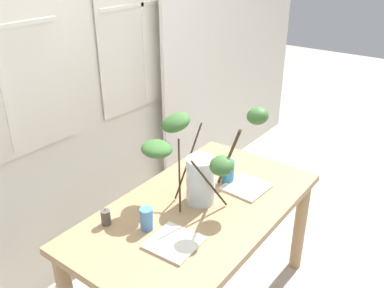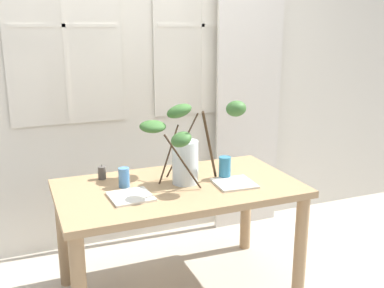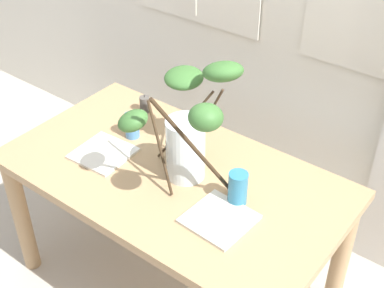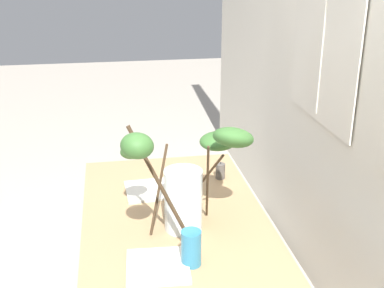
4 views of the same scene
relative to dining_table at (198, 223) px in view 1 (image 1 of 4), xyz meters
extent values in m
cube|color=silver|center=(0.00, 0.92, 0.72)|extent=(5.79, 0.12, 2.65)
cube|color=white|center=(0.52, 0.85, 1.06)|extent=(0.73, 0.01, 1.30)
cube|color=silver|center=(0.52, 0.84, 1.06)|extent=(0.80, 0.01, 1.37)
cube|color=silver|center=(0.52, 0.84, 1.06)|extent=(0.02, 0.01, 1.30)
cube|color=silver|center=(0.52, 0.84, 1.06)|extent=(0.73, 0.01, 0.02)
cube|color=silver|center=(0.90, 0.76, 0.53)|extent=(0.57, 0.03, 2.28)
cube|color=tan|center=(0.00, 0.00, 0.09)|extent=(1.47, 0.82, 0.04)
cylinder|color=tan|center=(0.67, -0.35, -0.27)|extent=(0.08, 0.08, 0.68)
cylinder|color=tan|center=(0.67, 0.35, -0.27)|extent=(0.08, 0.08, 0.68)
cylinder|color=silver|center=(0.05, 0.02, 0.25)|extent=(0.16, 0.16, 0.27)
cylinder|color=silver|center=(0.05, 0.02, 0.16)|extent=(0.15, 0.15, 0.09)
cylinder|color=#382819|center=(0.17, -0.07, 0.36)|extent=(0.22, 0.26, 0.48)
ellipsoid|color=#38662D|center=(0.29, -0.17, 0.60)|extent=(0.17, 0.17, 0.11)
cylinder|color=#382819|center=(0.07, 0.12, 0.33)|extent=(0.21, 0.05, 0.41)
ellipsoid|color=#38662D|center=(0.09, 0.22, 0.53)|extent=(0.21, 0.20, 0.15)
cylinder|color=#382819|center=(-0.02, 0.11, 0.28)|extent=(0.19, 0.16, 0.33)
ellipsoid|color=#38662D|center=(-0.09, 0.20, 0.45)|extent=(0.24, 0.24, 0.09)
cylinder|color=#382819|center=(0.00, -0.07, 0.28)|extent=(0.21, 0.11, 0.33)
ellipsoid|color=#38662D|center=(-0.04, -0.17, 0.45)|extent=(0.18, 0.17, 0.13)
cylinder|color=#4C84BC|center=(-0.32, 0.10, 0.17)|extent=(0.07, 0.07, 0.12)
cylinder|color=teal|center=(0.32, 0.01, 0.18)|extent=(0.08, 0.08, 0.14)
cube|color=silver|center=(-0.32, -0.09, 0.12)|extent=(0.25, 0.25, 0.01)
cube|color=silver|center=(0.32, -0.12, 0.12)|extent=(0.25, 0.25, 0.01)
cylinder|color=#514C47|center=(-0.41, 0.29, 0.15)|extent=(0.05, 0.05, 0.08)
cylinder|color=black|center=(-0.41, 0.29, 0.20)|extent=(0.00, 0.00, 0.01)
camera|label=1|loc=(-1.55, -1.11, 1.43)|focal=38.80mm
camera|label=2|loc=(-0.90, -2.44, 1.07)|focal=42.11mm
camera|label=3|loc=(1.14, -1.35, 1.55)|focal=50.30mm
camera|label=4|loc=(1.90, -0.25, 1.22)|focal=46.47mm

